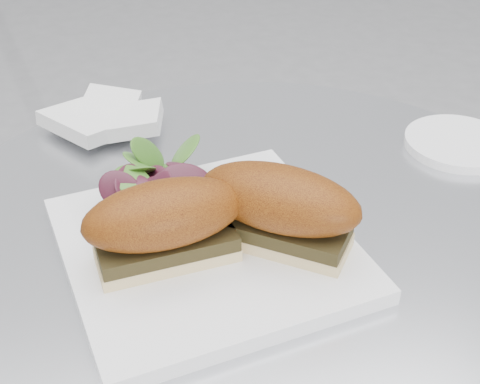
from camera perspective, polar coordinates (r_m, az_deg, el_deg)
The scene contains 6 objects.
plate at distance 0.64m, azimuth -2.85°, elevation -4.79°, with size 0.26×0.26×0.02m, color white.
sandwich_left at distance 0.59m, azimuth -6.42°, elevation -2.60°, with size 0.15×0.08×0.08m.
sandwich_right at distance 0.61m, azimuth 3.39°, elevation -1.24°, with size 0.16×0.15×0.08m.
salad at distance 0.68m, azimuth -6.77°, elevation 1.05°, with size 0.10×0.10×0.05m, color #3E7C28, non-canonical shape.
napkin at distance 0.85m, azimuth -10.83°, elevation 5.63°, with size 0.14×0.14×0.02m, color white, non-canonical shape.
saucer at distance 0.85m, azimuth 18.12°, elevation 3.99°, with size 0.13×0.13×0.01m, color white.
Camera 1 is at (-0.15, -0.51, 1.14)m, focal length 50.00 mm.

